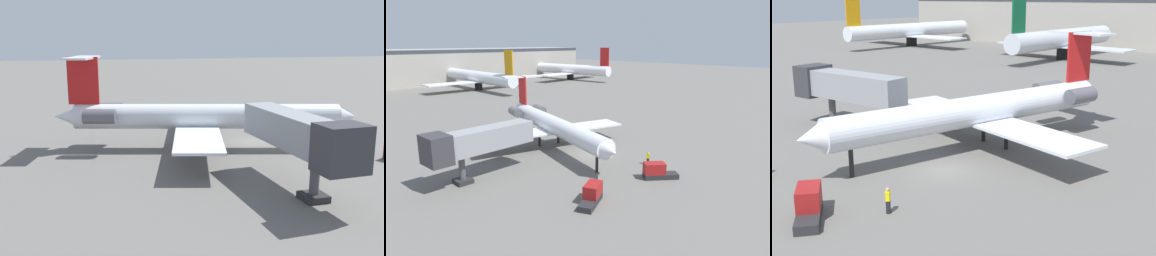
% 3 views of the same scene
% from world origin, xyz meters
% --- Properties ---
extents(ground_plane, '(400.00, 400.00, 0.10)m').
position_xyz_m(ground_plane, '(0.00, 0.00, -0.05)').
color(ground_plane, '#66635E').
extents(regional_jet, '(23.32, 31.20, 9.69)m').
position_xyz_m(regional_jet, '(-0.94, 6.94, 3.54)').
color(regional_jet, silver).
rests_on(regional_jet, ground_plane).
extents(jet_bridge, '(13.34, 3.37, 6.16)m').
position_xyz_m(jet_bridge, '(-15.80, 3.12, 4.45)').
color(jet_bridge, gray).
rests_on(jet_bridge, ground_plane).
extents(ground_crew_marshaller, '(0.45, 0.48, 1.69)m').
position_xyz_m(ground_crew_marshaller, '(2.45, -8.17, 0.86)').
color(ground_crew_marshaller, black).
rests_on(ground_crew_marshaller, ground_plane).
extents(baggage_tug_trailing, '(3.97, 3.64, 1.90)m').
position_xyz_m(baggage_tug_trailing, '(-0.82, -11.63, 0.84)').
color(baggage_tug_trailing, '#262628').
rests_on(baggage_tug_trailing, ground_plane).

